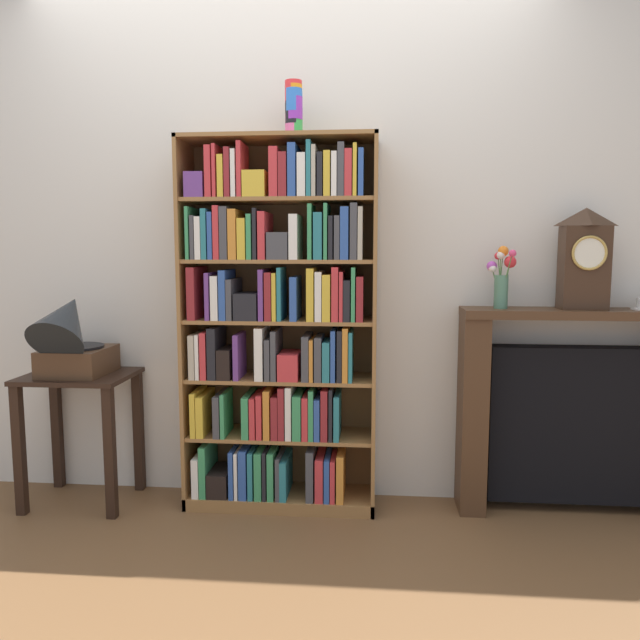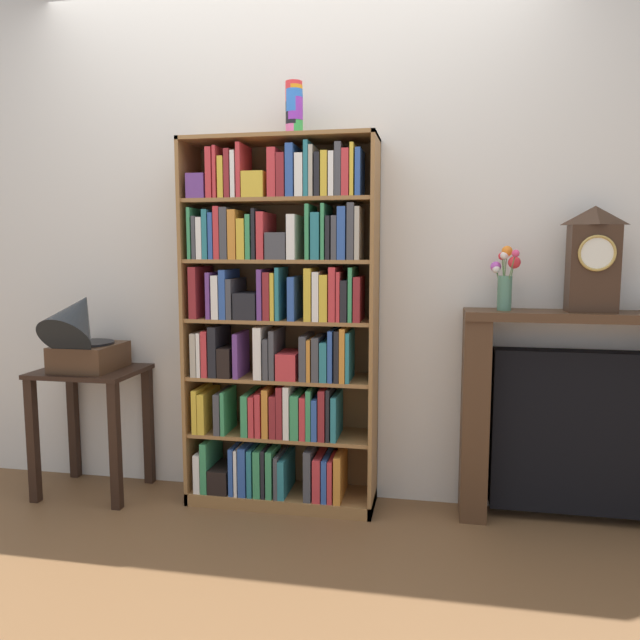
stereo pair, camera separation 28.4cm
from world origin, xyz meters
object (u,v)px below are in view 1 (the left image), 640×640
(mantel_clock, at_px, (584,259))
(flower_vase, at_px, (502,277))
(fireplace_mantel, at_px, (577,413))
(cup_stack, at_px, (294,109))
(gramophone, at_px, (70,336))
(side_table_left, at_px, (80,410))
(bookshelf, at_px, (278,330))

(mantel_clock, height_order, flower_vase, mantel_clock)
(mantel_clock, bearing_deg, fireplace_mantel, 68.03)
(cup_stack, relative_size, fireplace_mantel, 0.22)
(gramophone, height_order, fireplace_mantel, gramophone)
(gramophone, distance_m, fireplace_mantel, 2.42)
(side_table_left, bearing_deg, bookshelf, 3.07)
(mantel_clock, bearing_deg, cup_stack, -178.88)
(flower_vase, bearing_deg, mantel_clock, -1.26)
(bookshelf, height_order, fireplace_mantel, bookshelf)
(mantel_clock, xyz_separation_m, flower_vase, (-0.36, 0.01, -0.08))
(fireplace_mantel, height_order, flower_vase, flower_vase)
(gramophone, height_order, flower_vase, flower_vase)
(fireplace_mantel, bearing_deg, mantel_clock, -111.97)
(cup_stack, distance_m, gramophone, 1.49)
(mantel_clock, bearing_deg, flower_vase, 178.74)
(bookshelf, xyz_separation_m, mantel_clock, (1.40, 0.03, 0.34))
(bookshelf, xyz_separation_m, fireplace_mantel, (1.41, 0.05, -0.38))
(cup_stack, xyz_separation_m, gramophone, (-1.05, -0.12, -1.04))
(cup_stack, relative_size, side_table_left, 0.38)
(side_table_left, distance_m, fireplace_mantel, 2.39)
(cup_stack, distance_m, fireplace_mantel, 1.93)
(gramophone, xyz_separation_m, mantel_clock, (2.38, 0.14, 0.37))
(side_table_left, relative_size, gramophone, 1.38)
(fireplace_mantel, distance_m, flower_vase, 0.74)
(cup_stack, relative_size, flower_vase, 0.85)
(bookshelf, relative_size, fireplace_mantel, 1.61)
(bookshelf, bearing_deg, flower_vase, 2.10)
(fireplace_mantel, bearing_deg, gramophone, -176.02)
(bookshelf, distance_m, mantel_clock, 1.44)
(side_table_left, bearing_deg, gramophone, -90.00)
(bookshelf, xyz_separation_m, gramophone, (-0.97, -0.11, -0.02))
(flower_vase, bearing_deg, gramophone, -175.68)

